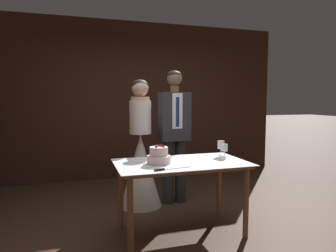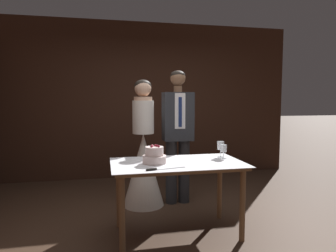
# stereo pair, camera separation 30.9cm
# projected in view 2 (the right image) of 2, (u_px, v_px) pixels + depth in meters

# --- Properties ---
(ground_plane) EXTENTS (40.00, 40.00, 0.00)m
(ground_plane) POSITION_uv_depth(u_px,v_px,m) (180.00, 232.00, 3.19)
(ground_plane) COLOR #422D21
(wall_back) EXTENTS (5.39, 0.12, 2.77)m
(wall_back) POSITION_uv_depth(u_px,v_px,m) (147.00, 100.00, 5.46)
(wall_back) COLOR #382116
(wall_back) RESTS_ON ground_plane
(cake_table) EXTENTS (1.36, 0.78, 0.76)m
(cake_table) POSITION_uv_depth(u_px,v_px,m) (177.00, 171.00, 3.09)
(cake_table) COLOR brown
(cake_table) RESTS_ON ground_plane
(tiered_cake) EXTENTS (0.24, 0.24, 0.19)m
(tiered_cake) POSITION_uv_depth(u_px,v_px,m) (154.00, 156.00, 3.03)
(tiered_cake) COLOR beige
(tiered_cake) RESTS_ON cake_table
(cake_knife) EXTENTS (0.39, 0.10, 0.02)m
(cake_knife) POSITION_uv_depth(u_px,v_px,m) (158.00, 169.00, 2.75)
(cake_knife) COLOR silver
(cake_knife) RESTS_ON cake_table
(wine_glass_near) EXTENTS (0.07, 0.07, 0.15)m
(wine_glass_near) POSITION_uv_depth(u_px,v_px,m) (223.00, 149.00, 3.26)
(wine_glass_near) COLOR silver
(wine_glass_near) RESTS_ON cake_table
(wine_glass_middle) EXTENTS (0.08, 0.08, 0.18)m
(wine_glass_middle) POSITION_uv_depth(u_px,v_px,m) (221.00, 146.00, 3.34)
(wine_glass_middle) COLOR silver
(wine_glass_middle) RESTS_ON cake_table
(bride) EXTENTS (0.54, 0.54, 1.66)m
(bride) POSITION_uv_depth(u_px,v_px,m) (143.00, 159.00, 3.95)
(bride) COLOR white
(bride) RESTS_ON ground_plane
(groom) EXTENTS (0.40, 0.25, 1.79)m
(groom) POSITION_uv_depth(u_px,v_px,m) (178.00, 130.00, 4.01)
(groom) COLOR #282B30
(groom) RESTS_ON ground_plane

